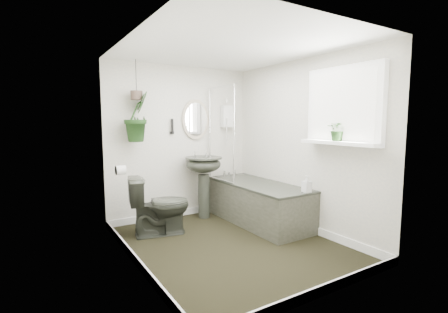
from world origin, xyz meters
TOP-DOWN VIEW (x-y plane):
  - floor at (0.00, 0.00)m, footprint 2.30×2.80m
  - ceiling at (0.00, 0.00)m, footprint 2.30×2.80m
  - wall_back at (0.00, 1.41)m, footprint 2.30×0.02m
  - wall_front at (0.00, -1.41)m, footprint 2.30×0.02m
  - wall_left at (-1.16, 0.00)m, footprint 0.02×2.80m
  - wall_right at (1.16, 0.00)m, footprint 0.02×2.80m
  - skirting at (0.00, 0.00)m, footprint 2.30×2.80m
  - bathtub at (0.80, 0.50)m, footprint 0.72×1.72m
  - bath_screen at (0.47, 0.99)m, footprint 0.04×0.72m
  - shower_box at (0.80, 1.34)m, footprint 0.20×0.10m
  - oval_mirror at (0.24, 1.37)m, footprint 0.46×0.03m
  - wall_sconce at (-0.16, 1.36)m, footprint 0.04×0.04m
  - toilet_roll_holder at (-1.10, 0.70)m, footprint 0.11×0.11m
  - window_recess at (1.09, -0.70)m, footprint 0.08×1.00m
  - window_sill at (1.02, -0.70)m, footprint 0.18×1.00m
  - window_blinds at (1.04, -0.70)m, footprint 0.01×0.86m
  - toilet at (-0.60, 0.77)m, footprint 0.83×0.57m
  - pedestal_sink at (0.24, 1.13)m, footprint 0.62×0.56m
  - sill_plant at (1.04, -0.67)m, footprint 0.29×0.26m
  - hanging_plant at (-0.72, 1.25)m, footprint 0.49×0.47m
  - soap_bottle at (0.96, -0.29)m, footprint 0.10×0.10m
  - hanging_pot at (-0.72, 1.25)m, footprint 0.16×0.16m

SIDE VIEW (x-z plane):
  - floor at x=0.00m, z-range -0.02..0.00m
  - skirting at x=0.00m, z-range 0.00..0.10m
  - bathtub at x=0.80m, z-range 0.00..0.58m
  - toilet at x=-0.60m, z-range 0.00..0.77m
  - pedestal_sink at x=0.24m, z-range 0.00..0.94m
  - soap_bottle at x=0.96m, z-range 0.58..0.79m
  - toilet_roll_holder at x=-1.10m, z-range 0.84..0.96m
  - wall_back at x=0.00m, z-range 0.00..2.30m
  - wall_front at x=0.00m, z-range 0.00..2.30m
  - wall_left at x=-1.16m, z-range 0.00..2.30m
  - wall_right at x=1.16m, z-range 0.00..2.30m
  - window_sill at x=1.02m, z-range 1.21..1.25m
  - bath_screen at x=0.47m, z-range 0.58..1.98m
  - sill_plant at x=1.04m, z-range 1.25..1.52m
  - wall_sconce at x=-0.16m, z-range 1.29..1.51m
  - oval_mirror at x=0.24m, z-range 1.19..1.81m
  - hanging_plant at x=-0.72m, z-range 1.19..1.88m
  - shower_box at x=0.80m, z-range 1.38..1.73m
  - window_recess at x=1.09m, z-range 1.20..2.10m
  - window_blinds at x=1.04m, z-range 1.27..2.03m
  - hanging_pot at x=-0.72m, z-range 1.76..1.88m
  - ceiling at x=0.00m, z-range 2.30..2.32m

